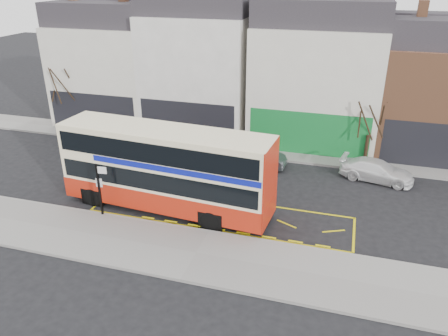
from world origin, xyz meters
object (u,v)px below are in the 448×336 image
(street_tree_left, at_px, (63,74))
(bus_stop_post, at_px, (100,185))
(car_silver, at_px, (152,138))
(double_decker_bus, at_px, (167,168))
(car_grey, at_px, (255,156))
(car_white, at_px, (377,171))
(street_tree_right, at_px, (372,110))

(street_tree_left, bearing_deg, bus_stop_post, -49.53)
(car_silver, xyz_separation_m, street_tree_left, (-8.22, 1.72, 3.86))
(double_decker_bus, xyz_separation_m, bus_stop_post, (-3.00, -1.82, -0.53))
(car_grey, distance_m, car_white, 7.80)
(car_grey, bearing_deg, car_silver, 83.58)
(car_grey, bearing_deg, bus_stop_post, 146.98)
(bus_stop_post, relative_size, street_tree_left, 0.44)
(bus_stop_post, distance_m, street_tree_right, 17.58)
(car_silver, distance_m, street_tree_right, 15.58)
(car_silver, xyz_separation_m, car_white, (15.89, -1.25, 0.01))
(bus_stop_post, distance_m, street_tree_left, 15.68)
(double_decker_bus, distance_m, car_silver, 9.70)
(car_silver, bearing_deg, car_grey, -106.66)
(car_white, bearing_deg, car_silver, 95.94)
(bus_stop_post, xyz_separation_m, car_white, (14.07, 8.80, -1.26))
(street_tree_left, bearing_deg, car_silver, -11.80)
(bus_stop_post, height_order, car_grey, bus_stop_post)
(bus_stop_post, bearing_deg, street_tree_right, 33.52)
(bus_stop_post, distance_m, car_silver, 10.29)
(car_grey, height_order, street_tree_right, street_tree_right)
(car_silver, distance_m, street_tree_left, 9.24)
(double_decker_bus, relative_size, car_white, 2.63)
(double_decker_bus, height_order, car_white, double_decker_bus)
(bus_stop_post, xyz_separation_m, car_silver, (-1.82, 10.05, -1.26))
(car_grey, bearing_deg, street_tree_left, 82.16)
(car_silver, relative_size, street_tree_right, 0.67)
(bus_stop_post, relative_size, car_silver, 0.77)
(double_decker_bus, distance_m, bus_stop_post, 3.55)
(car_silver, height_order, car_grey, car_grey)
(street_tree_left, bearing_deg, street_tree_right, -1.31)
(car_silver, height_order, street_tree_right, street_tree_right)
(bus_stop_post, xyz_separation_m, street_tree_right, (13.39, 11.23, 1.90))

